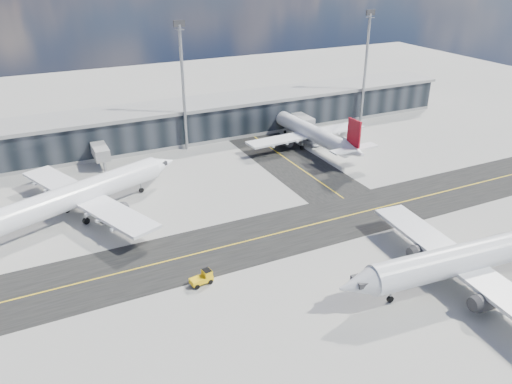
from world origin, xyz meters
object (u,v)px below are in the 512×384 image
airliner_af (75,196)px  airliner_near (474,256)px  service_van (310,141)px  airliner_redtail (311,133)px  baggage_tug (203,278)px

airliner_af → airliner_near: 63.78m
airliner_near → service_van: (8.91, 57.44, -3.27)m
airliner_af → airliner_redtail: airliner_af is taller
airliner_redtail → baggage_tug: size_ratio=11.10×
airliner_redtail → baggage_tug: airliner_redtail is taller
airliner_af → baggage_tug: airliner_af is taller
airliner_af → service_van: size_ratio=6.74×
airliner_redtail → baggage_tug: (-41.92, -39.86, -2.62)m
service_van → baggage_tug: bearing=-149.2°
airliner_af → airliner_redtail: bearing=80.2°
airliner_af → service_van: bearing=81.8°
airliner_redtail → baggage_tug: 57.91m
service_van → airliner_near: bearing=-112.3°
service_van → airliner_af: bearing=-179.4°
airliner_af → airliner_near: airliner_af is taller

